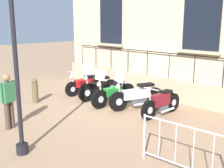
% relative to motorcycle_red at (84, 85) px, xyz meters
% --- Properties ---
extents(ground_plane, '(60.00, 60.00, 0.00)m').
position_rel_motorcycle_red_xyz_m(ground_plane, '(0.13, 2.01, -0.40)').
color(ground_plane, '#9E7A5B').
extents(building_facade, '(0.82, 10.29, 6.74)m').
position_rel_motorcycle_red_xyz_m(building_facade, '(-2.13, 2.01, 2.84)').
color(building_facade, '#C6B28E').
rests_on(building_facade, ground_plane).
extents(motorcycle_red, '(1.93, 0.63, 1.02)m').
position_rel_motorcycle_red_xyz_m(motorcycle_red, '(0.00, 0.00, 0.00)').
color(motorcycle_red, black).
rests_on(motorcycle_red, ground_plane).
extents(motorcycle_black, '(1.96, 0.71, 1.43)m').
position_rel_motorcycle_red_xyz_m(motorcycle_black, '(0.10, 1.04, 0.05)').
color(motorcycle_black, black).
rests_on(motorcycle_black, ground_plane).
extents(motorcycle_green, '(2.17, 0.56, 1.39)m').
position_rel_motorcycle_red_xyz_m(motorcycle_green, '(0.21, 2.00, 0.02)').
color(motorcycle_green, black).
rests_on(motorcycle_green, ground_plane).
extents(motorcycle_white, '(2.09, 0.98, 1.38)m').
position_rel_motorcycle_red_xyz_m(motorcycle_white, '(-0.03, 2.92, 0.05)').
color(motorcycle_white, black).
rests_on(motorcycle_white, ground_plane).
extents(motorcycle_maroon, '(1.93, 0.58, 1.01)m').
position_rel_motorcycle_red_xyz_m(motorcycle_maroon, '(-0.01, 4.00, 0.02)').
color(motorcycle_maroon, black).
rests_on(motorcycle_maroon, ground_plane).
extents(lamppost, '(0.34, 1.04, 4.27)m').
position_rel_motorcycle_red_xyz_m(lamppost, '(4.56, 3.35, 2.56)').
color(lamppost, black).
rests_on(lamppost, ground_plane).
extents(crowd_barrier, '(0.20, 1.99, 1.05)m').
position_rel_motorcycle_red_xyz_m(crowd_barrier, '(2.61, 6.46, 0.16)').
color(crowd_barrier, '#B7B7BF').
rests_on(crowd_barrier, ground_plane).
extents(bollard, '(0.23, 0.23, 0.96)m').
position_rel_motorcycle_red_xyz_m(bollard, '(2.20, -0.25, 0.08)').
color(bollard, brown).
rests_on(bollard, ground_plane).
extents(pedestrian_standing, '(0.51, 0.31, 1.62)m').
position_rel_motorcycle_red_xyz_m(pedestrian_standing, '(4.07, 1.63, 0.51)').
color(pedestrian_standing, '#47382D').
rests_on(pedestrian_standing, ground_plane).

